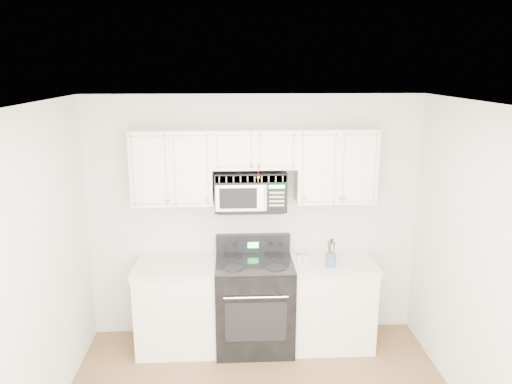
{
  "coord_description": "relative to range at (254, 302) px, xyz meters",
  "views": [
    {
      "loc": [
        -0.23,
        -3.32,
        2.87
      ],
      "look_at": [
        0.0,
        1.3,
        1.7
      ],
      "focal_mm": 35.0,
      "sensor_mm": 36.0,
      "label": 1
    }
  ],
  "objects": [
    {
      "name": "room",
      "position": [
        0.01,
        -1.42,
        0.82
      ],
      "size": [
        3.51,
        3.51,
        2.61
      ],
      "color": "brown",
      "rests_on": "ground"
    },
    {
      "name": "shaker_pepper",
      "position": [
        0.53,
        0.01,
        0.48
      ],
      "size": [
        0.04,
        0.04,
        0.09
      ],
      "color": "silver",
      "rests_on": "base_cabinet_right"
    },
    {
      "name": "shaker_salt",
      "position": [
        0.46,
        0.01,
        0.49
      ],
      "size": [
        0.04,
        0.04,
        0.1
      ],
      "color": "silver",
      "rests_on": "base_cabinet_right"
    },
    {
      "name": "utensil_crock",
      "position": [
        0.76,
        -0.11,
        0.51
      ],
      "size": [
        0.11,
        0.11,
        0.29
      ],
      "color": "slate",
      "rests_on": "base_cabinet_right"
    },
    {
      "name": "microwave",
      "position": [
        -0.03,
        0.15,
        1.16
      ],
      "size": [
        0.72,
        0.41,
        0.4
      ],
      "color": "black",
      "rests_on": "ground"
    },
    {
      "name": "range",
      "position": [
        0.0,
        0.0,
        0.0
      ],
      "size": [
        0.79,
        0.72,
        1.13
      ],
      "color": "black",
      "rests_on": "ground"
    },
    {
      "name": "upper_cabinets",
      "position": [
        0.01,
        0.17,
        1.45
      ],
      "size": [
        2.44,
        0.37,
        0.75
      ],
      "color": "white",
      "rests_on": "ground"
    },
    {
      "name": "base_cabinet_left",
      "position": [
        -0.79,
        0.02,
        -0.06
      ],
      "size": [
        0.86,
        0.65,
        0.92
      ],
      "color": "white",
      "rests_on": "ground"
    },
    {
      "name": "base_cabinet_right",
      "position": [
        0.81,
        0.02,
        -0.06
      ],
      "size": [
        0.86,
        0.65,
        0.92
      ],
      "color": "white",
      "rests_on": "ground"
    }
  ]
}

